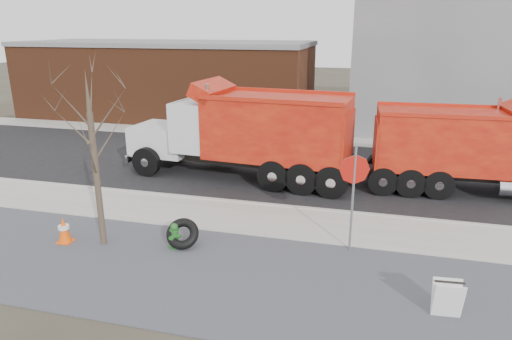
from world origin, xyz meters
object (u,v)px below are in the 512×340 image
(fire_hydrant, at_px, (175,236))
(truck_tire, at_px, (183,234))
(dump_truck_red_b, at_px, (247,131))
(sandwich_board, at_px, (447,299))
(dump_truck_red_a, at_px, (476,147))
(stop_sign, at_px, (354,182))

(fire_hydrant, height_order, truck_tire, truck_tire)
(fire_hydrant, distance_m, dump_truck_red_b, 7.03)
(truck_tire, relative_size, sandwich_board, 1.24)
(dump_truck_red_a, bearing_deg, truck_tire, -144.36)
(stop_sign, xyz_separation_m, dump_truck_red_b, (-4.67, 5.68, -0.05))
(fire_hydrant, distance_m, stop_sign, 5.44)
(fire_hydrant, height_order, sandwich_board, sandwich_board)
(stop_sign, height_order, dump_truck_red_b, dump_truck_red_b)
(dump_truck_red_a, distance_m, dump_truck_red_b, 8.99)
(fire_hydrant, relative_size, truck_tire, 0.71)
(dump_truck_red_a, bearing_deg, dump_truck_red_b, -179.55)
(fire_hydrant, distance_m, sandwich_board, 7.49)
(fire_hydrant, distance_m, dump_truck_red_a, 11.93)
(truck_tire, bearing_deg, stop_sign, 12.01)
(stop_sign, xyz_separation_m, dump_truck_red_a, (4.30, 6.17, -0.29))
(truck_tire, bearing_deg, sandwich_board, -13.64)
(fire_hydrant, bearing_deg, dump_truck_red_a, 46.43)
(dump_truck_red_a, relative_size, dump_truck_red_b, 0.91)
(dump_truck_red_b, bearing_deg, truck_tire, 93.95)
(dump_truck_red_a, bearing_deg, sandwich_board, -105.35)
(fire_hydrant, bearing_deg, dump_truck_red_b, 95.44)
(fire_hydrant, height_order, dump_truck_red_a, dump_truck_red_a)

